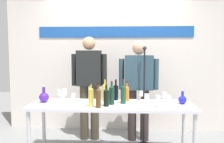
{
  "coord_description": "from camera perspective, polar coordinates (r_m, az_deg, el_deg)",
  "views": [
    {
      "loc": [
        0.19,
        -3.19,
        1.48
      ],
      "look_at": [
        0.0,
        0.15,
        1.19
      ],
      "focal_mm": 38.0,
      "sensor_mm": 36.0,
      "label": 1
    }
  ],
  "objects": [
    {
      "name": "microphone_stand",
      "position": [
        3.77,
        7.68,
        -9.77
      ],
      "size": [
        0.2,
        0.2,
        1.55
      ],
      "color": "black",
      "rests_on": "ground"
    },
    {
      "name": "wine_glass_right_4",
      "position": [
        3.3,
        8.36,
        -6.01
      ],
      "size": [
        0.07,
        0.07,
        0.14
      ],
      "color": "white",
      "rests_on": "display_table"
    },
    {
      "name": "wine_bottle_2",
      "position": [
        3.03,
        -3.32,
        -6.22
      ],
      "size": [
        0.07,
        0.07,
        0.32
      ],
      "color": "#503416",
      "rests_on": "display_table"
    },
    {
      "name": "wine_glass_right_0",
      "position": [
        3.26,
        13.35,
        -6.3
      ],
      "size": [
        0.07,
        0.07,
        0.13
      ],
      "color": "white",
      "rests_on": "display_table"
    },
    {
      "name": "wine_glass_left_0",
      "position": [
        3.56,
        -12.59,
        -5.0
      ],
      "size": [
        0.06,
        0.06,
        0.16
      ],
      "color": "white",
      "rests_on": "display_table"
    },
    {
      "name": "wine_bottle_0",
      "position": [
        3.21,
        -0.07,
        -5.51
      ],
      "size": [
        0.07,
        0.07,
        0.32
      ],
      "color": "#133425",
      "rests_on": "display_table"
    },
    {
      "name": "decanter_blue_left",
      "position": [
        3.49,
        -16.06,
        -5.91
      ],
      "size": [
        0.14,
        0.14,
        0.22
      ],
      "color": "#452093",
      "rests_on": "display_table"
    },
    {
      "name": "display_table",
      "position": [
        3.29,
        -0.15,
        -8.82
      ],
      "size": [
        2.23,
        0.66,
        0.75
      ],
      "color": "silver",
      "rests_on": "ground"
    },
    {
      "name": "wine_bottle_7",
      "position": [
        3.45,
        -1.69,
        -4.81
      ],
      "size": [
        0.07,
        0.07,
        0.33
      ],
      "color": "gold",
      "rests_on": "display_table"
    },
    {
      "name": "back_wall",
      "position": [
        4.44,
        0.82,
        5.29
      ],
      "size": [
        4.05,
        0.11,
        3.0
      ],
      "color": "silver",
      "rests_on": "ground"
    },
    {
      "name": "presenter_left",
      "position": [
        3.93,
        -5.5,
        -2.39
      ],
      "size": [
        0.58,
        0.22,
        1.71
      ],
      "color": "#423B2D",
      "rests_on": "ground"
    },
    {
      "name": "wine_bottle_3",
      "position": [
        3.42,
        3.55,
        -5.17
      ],
      "size": [
        0.07,
        0.07,
        0.29
      ],
      "color": "orange",
      "rests_on": "display_table"
    },
    {
      "name": "wine_glass_right_2",
      "position": [
        3.12,
        10.94,
        -6.39
      ],
      "size": [
        0.06,
        0.06,
        0.16
      ],
      "color": "white",
      "rests_on": "display_table"
    },
    {
      "name": "wine_bottle_1",
      "position": [
        3.27,
        2.73,
        -5.35
      ],
      "size": [
        0.07,
        0.07,
        0.33
      ],
      "color": "#1A3F28",
      "rests_on": "display_table"
    },
    {
      "name": "wine_bottle_6",
      "position": [
        3.1,
        -5.08,
        -5.98
      ],
      "size": [
        0.07,
        0.07,
        0.31
      ],
      "color": "gold",
      "rests_on": "display_table"
    },
    {
      "name": "wine_glass_left_2",
      "position": [
        3.62,
        -11.33,
        -4.79
      ],
      "size": [
        0.07,
        0.07,
        0.16
      ],
      "color": "white",
      "rests_on": "display_table"
    },
    {
      "name": "wine_glass_left_1",
      "position": [
        3.19,
        -11.78,
        -6.2
      ],
      "size": [
        0.06,
        0.06,
        0.16
      ],
      "color": "white",
      "rests_on": "display_table"
    },
    {
      "name": "decanter_blue_right",
      "position": [
        3.39,
        16.59,
        -6.49
      ],
      "size": [
        0.11,
        0.11,
        0.18
      ],
      "color": "#1D22C0",
      "rests_on": "display_table"
    },
    {
      "name": "wine_glass_right_1",
      "position": [
        3.5,
        6.98,
        -5.35
      ],
      "size": [
        0.06,
        0.06,
        0.14
      ],
      "color": "white",
      "rests_on": "display_table"
    },
    {
      "name": "wine_bottle_4",
      "position": [
        3.12,
        -1.4,
        -6.09
      ],
      "size": [
        0.07,
        0.07,
        0.29
      ],
      "color": "black",
      "rests_on": "display_table"
    },
    {
      "name": "wine_bottle_5",
      "position": [
        3.51,
        0.93,
        -4.79
      ],
      "size": [
        0.07,
        0.07,
        0.31
      ],
      "color": "black",
      "rests_on": "display_table"
    },
    {
      "name": "wine_glass_right_3",
      "position": [
        3.45,
        12.53,
        -5.58
      ],
      "size": [
        0.07,
        0.07,
        0.14
      ],
      "color": "white",
      "rests_on": "display_table"
    },
    {
      "name": "presenter_right",
      "position": [
        3.89,
        6.42,
        -2.93
      ],
      "size": [
        0.65,
        0.22,
        1.63
      ],
      "color": "#362B2B",
      "rests_on": "ground"
    },
    {
      "name": "wine_glass_left_3",
      "position": [
        3.37,
        -9.29,
        -5.85
      ],
      "size": [
        0.06,
        0.06,
        0.14
      ],
      "color": "white",
      "rests_on": "display_table"
    }
  ]
}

